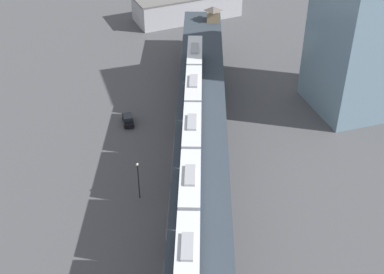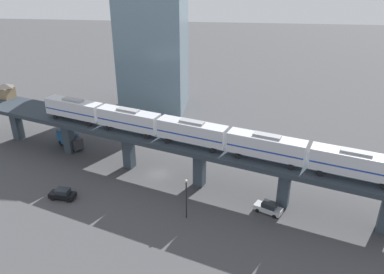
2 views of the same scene
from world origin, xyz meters
TOP-DOWN VIEW (x-y plane):
  - ground_plane at (0.00, 0.00)m, footprint 400.00×400.00m
  - elevated_viaduct at (-0.06, -0.18)m, footprint 37.64×89.79m
  - subway_train at (-3.81, -6.83)m, footprint 22.79×59.97m
  - signal_hut at (15.41, 37.77)m, footprint 4.09×4.09m
  - street_car_black at (-9.91, 14.49)m, footprint 2.23×4.53m
  - street_car_silver at (-9.82, -19.82)m, footprint 3.58×4.74m
  - delivery_truck at (9.20, 21.30)m, footprint 6.10×7.12m
  - street_lamp at (-12.63, -6.98)m, footprint 0.44×0.44m
  - warehouse_building at (16.26, 60.49)m, footprint 29.51×13.29m
  - office_tower at (34.58, 7.61)m, footprint 16.00×16.00m

SIDE VIEW (x-z plane):
  - ground_plane at x=0.00m, z-range 0.00..0.00m
  - street_car_black at x=-9.91m, z-range -0.01..1.88m
  - street_car_silver at x=-9.82m, z-range -0.01..1.88m
  - delivery_truck at x=9.20m, z-range 0.16..3.36m
  - warehouse_building at x=16.26m, z-range 0.01..6.81m
  - street_lamp at x=-12.63m, z-range 0.64..7.58m
  - elevated_viaduct at x=-0.06m, z-range 2.99..11.37m
  - signal_hut at x=15.41m, z-range 8.48..11.88m
  - subway_train at x=-3.81m, z-range 8.70..13.15m
  - office_tower at x=34.58m, z-range 0.00..36.00m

